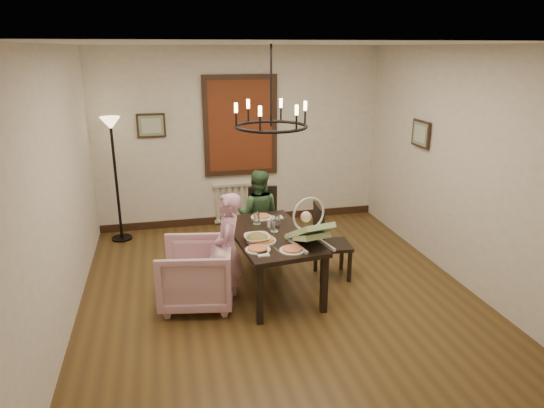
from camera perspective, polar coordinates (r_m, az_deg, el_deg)
name	(u,v)px	position (r m, az deg, el deg)	size (l,w,h in m)	color
room_shell	(270,170)	(5.67, -0.18, 4.04)	(4.51, 5.00, 2.81)	#463118
dining_table	(271,240)	(5.66, -0.09, -4.27)	(1.00, 1.59, 0.71)	black
chair_far	(265,222)	(6.71, -0.87, -2.11)	(0.41, 0.41, 0.92)	black
chair_right	(333,241)	(6.06, 7.19, -4.33)	(0.42, 0.42, 0.96)	black
armchair	(196,274)	(5.50, -8.94, -8.11)	(0.79, 0.81, 0.73)	#CC9CB0
elderly_woman	(228,258)	(5.44, -5.16, -6.38)	(0.39, 0.25, 1.06)	#C78CA9
seated_man	(258,221)	(6.61, -1.64, -2.02)	(0.49, 0.38, 1.01)	#375C37
baby_bouncer	(310,229)	(5.26, 4.46, -2.95)	(0.40, 0.56, 0.37)	#B0DA96
salad_bowl	(257,238)	(5.38, -1.77, -4.02)	(0.35, 0.35, 0.09)	white
pizza_platter	(261,240)	(5.39, -1.26, -4.25)	(0.33, 0.33, 0.04)	tan
drinking_glass	(273,226)	(5.67, 0.11, -2.62)	(0.06, 0.06, 0.12)	silver
window_blinds	(241,126)	(7.65, -3.72, 9.16)	(1.00, 0.03, 1.40)	maroon
radiator	(242,202)	(7.95, -3.57, 0.25)	(0.92, 0.12, 0.62)	silver
picture_back	(151,126)	(7.55, -14.02, 8.94)	(0.42, 0.03, 0.36)	black
picture_right	(421,134)	(6.92, 17.10, 7.90)	(0.42, 0.03, 0.36)	black
floor_lamp	(116,182)	(7.42, -17.85, 2.52)	(0.30, 0.30, 1.80)	black
chandelier	(271,126)	(5.30, -0.10, 9.12)	(0.80, 0.80, 0.04)	black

